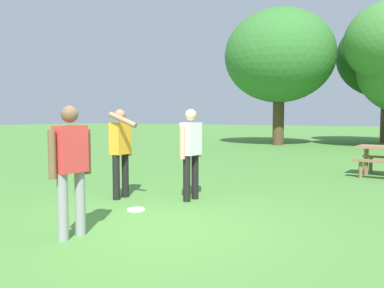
{
  "coord_description": "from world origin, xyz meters",
  "views": [
    {
      "loc": [
        2.95,
        -4.13,
        1.51
      ],
      "look_at": [
        -0.6,
        1.95,
        1.0
      ],
      "focal_mm": 35.8,
      "sensor_mm": 36.0,
      "label": 1
    }
  ],
  "objects_px": {
    "frisbee": "(136,210)",
    "person_catcher": "(71,162)",
    "person_bystander": "(121,146)",
    "person_thrower": "(191,148)",
    "tree_tall_left": "(279,56)"
  },
  "relations": [
    {
      "from": "person_thrower",
      "to": "person_catcher",
      "type": "xyz_separation_m",
      "value": [
        -0.2,
        -2.59,
        0.0
      ]
    },
    {
      "from": "person_catcher",
      "to": "person_bystander",
      "type": "xyz_separation_m",
      "value": [
        -0.99,
        2.07,
        0.02
      ]
    },
    {
      "from": "person_catcher",
      "to": "person_bystander",
      "type": "height_order",
      "value": "same"
    },
    {
      "from": "frisbee",
      "to": "person_thrower",
      "type": "bearing_deg",
      "value": 71.02
    },
    {
      "from": "person_thrower",
      "to": "tree_tall_left",
      "type": "distance_m",
      "value": 14.63
    },
    {
      "from": "person_catcher",
      "to": "tree_tall_left",
      "type": "bearing_deg",
      "value": 99.01
    },
    {
      "from": "tree_tall_left",
      "to": "person_bystander",
      "type": "bearing_deg",
      "value": -83.56
    },
    {
      "from": "person_bystander",
      "to": "frisbee",
      "type": "distance_m",
      "value": 1.37
    },
    {
      "from": "frisbee",
      "to": "tree_tall_left",
      "type": "height_order",
      "value": "tree_tall_left"
    },
    {
      "from": "person_thrower",
      "to": "person_catcher",
      "type": "bearing_deg",
      "value": -94.33
    },
    {
      "from": "person_bystander",
      "to": "tree_tall_left",
      "type": "distance_m",
      "value": 14.94
    },
    {
      "from": "frisbee",
      "to": "person_catcher",
      "type": "bearing_deg",
      "value": -83.03
    },
    {
      "from": "person_thrower",
      "to": "frisbee",
      "type": "height_order",
      "value": "person_thrower"
    },
    {
      "from": "person_thrower",
      "to": "person_bystander",
      "type": "relative_size",
      "value": 1.0
    },
    {
      "from": "person_thrower",
      "to": "person_bystander",
      "type": "distance_m",
      "value": 1.29
    }
  ]
}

